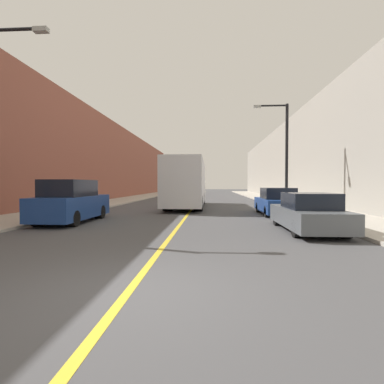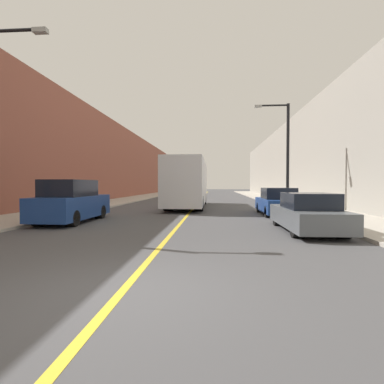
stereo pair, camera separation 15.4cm
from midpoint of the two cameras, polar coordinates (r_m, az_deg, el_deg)
name	(u,v)px [view 1 (the left image)]	position (r m, az deg, el deg)	size (l,w,h in m)	color
ground_plane	(128,293)	(5.24, -13.02, -18.18)	(200.00, 200.00, 0.00)	#474749
sidewalk_left	(131,199)	(36.04, -11.62, -1.24)	(3.69, 72.00, 0.12)	#B2AA9E
sidewalk_right	(269,199)	(35.39, 14.42, -1.30)	(3.69, 72.00, 0.12)	#B2AA9E
building_row_left	(99,161)	(37.30, -17.39, 5.68)	(4.00, 72.00, 9.04)	brown
building_row_right	(304,160)	(36.38, 20.45, 5.76)	(4.00, 72.00, 9.05)	gray
road_center_line	(199,199)	(34.80, 1.28, -1.39)	(0.16, 72.00, 0.01)	gold
bus	(187,183)	(22.90, -1.16, 1.77)	(2.58, 11.00, 3.50)	silver
parked_suv_left	(71,203)	(14.95, -22.27, -1.89)	(1.86, 4.86, 1.96)	navy
car_right_near	(308,214)	(12.00, 20.89, -3.89)	(1.85, 4.70, 1.44)	#51565B
car_right_mid	(277,203)	(17.83, 15.65, -1.97)	(1.87, 4.72, 1.56)	navy
street_lamp_right	(284,149)	(21.51, 16.87, 7.85)	(2.37, 0.24, 7.10)	black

